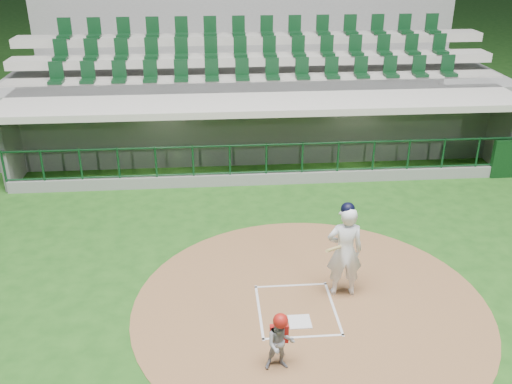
% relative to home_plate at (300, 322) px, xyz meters
% --- Properties ---
extents(ground, '(120.00, 120.00, 0.00)m').
position_rel_home_plate_xyz_m(ground, '(0.00, 0.70, -0.02)').
color(ground, '#1C4A15').
rests_on(ground, ground).
extents(dirt_circle, '(7.20, 7.20, 0.01)m').
position_rel_home_plate_xyz_m(dirt_circle, '(0.30, 0.50, -0.02)').
color(dirt_circle, brown).
rests_on(dirt_circle, ground).
extents(home_plate, '(0.43, 0.43, 0.02)m').
position_rel_home_plate_xyz_m(home_plate, '(0.00, 0.00, 0.00)').
color(home_plate, silver).
rests_on(home_plate, dirt_circle).
extents(batter_box_chalk, '(1.55, 1.80, 0.01)m').
position_rel_home_plate_xyz_m(batter_box_chalk, '(0.00, 0.40, -0.00)').
color(batter_box_chalk, silver).
rests_on(batter_box_chalk, ground).
extents(dugout_structure, '(16.40, 3.70, 3.00)m').
position_rel_home_plate_xyz_m(dugout_structure, '(-0.07, 8.53, 0.94)').
color(dugout_structure, gray).
rests_on(dugout_structure, ground).
extents(seating_deck, '(17.00, 6.72, 5.15)m').
position_rel_home_plate_xyz_m(seating_deck, '(0.00, 11.61, 1.40)').
color(seating_deck, slate).
rests_on(seating_deck, ground).
extents(batter, '(0.92, 0.90, 2.10)m').
position_rel_home_plate_xyz_m(batter, '(1.02, 0.91, 1.03)').
color(batter, white).
rests_on(batter, dirt_circle).
extents(catcher, '(0.51, 0.40, 1.12)m').
position_rel_home_plate_xyz_m(catcher, '(-0.54, -1.21, 0.55)').
color(catcher, gray).
rests_on(catcher, dirt_circle).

